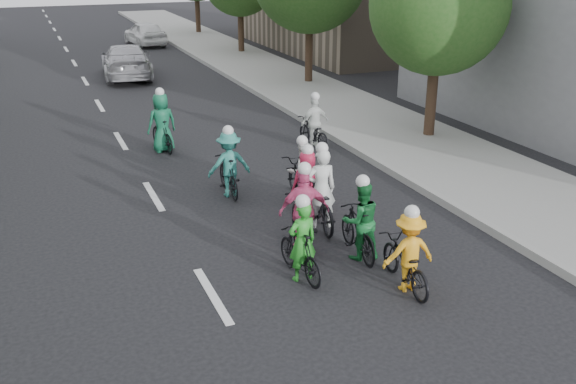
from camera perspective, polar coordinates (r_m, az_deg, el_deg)
ground at (r=11.13m, az=-6.73°, el=-9.11°), size 120.00×120.00×0.00m
sidewalk_right at (r=22.65m, az=5.83°, el=6.92°), size 4.00×80.00×0.15m
curb_right at (r=21.81m, az=1.27°, el=6.52°), size 0.18×80.00×0.18m
tree_r_0 at (r=19.57m, az=13.27°, el=15.84°), size 4.00×4.00×5.97m
cyclist_0 at (r=13.46m, az=2.81°, el=-0.59°), size 0.97×2.03×1.86m
cyclist_1 at (r=12.16m, az=6.37°, el=-3.03°), size 0.80×1.68×1.67m
cyclist_2 at (r=11.22m, az=10.50°, el=-5.79°), size 0.96×1.72×1.57m
cyclist_3 at (r=12.34m, az=1.33°, el=-2.31°), size 1.04×1.92×1.82m
cyclist_4 at (r=14.17m, az=1.61°, el=0.33°), size 0.77×1.78×1.59m
cyclist_5 at (r=11.36m, az=1.14°, el=-5.08°), size 0.56×1.55×1.62m
cyclist_6 at (r=14.86m, az=1.14°, el=1.36°), size 0.77×1.80×1.57m
cyclist_7 at (r=15.16m, az=-5.28°, el=2.10°), size 1.04×1.61×1.72m
cyclist_8 at (r=18.90m, az=2.32°, el=5.69°), size 0.91×1.67×1.65m
cyclist_9 at (r=18.81m, az=-11.15°, el=5.64°), size 0.91×1.62×1.86m
follow_car_lead at (r=30.14m, az=-14.20°, el=11.22°), size 2.56×5.26×1.48m
follow_car_trail at (r=40.10m, az=-12.59°, el=13.62°), size 2.14×4.31×1.41m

